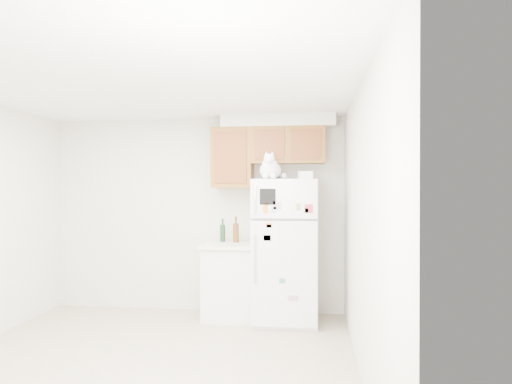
% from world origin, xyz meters
% --- Properties ---
extents(ground_plane, '(3.80, 4.00, 0.01)m').
position_xyz_m(ground_plane, '(0.00, 0.00, -0.01)').
color(ground_plane, tan).
extents(room_shell, '(3.84, 4.04, 2.52)m').
position_xyz_m(room_shell, '(0.12, 0.24, 1.67)').
color(room_shell, beige).
rests_on(room_shell, ground_plane).
extents(refrigerator, '(0.76, 0.78, 1.70)m').
position_xyz_m(refrigerator, '(1.18, 1.61, 0.85)').
color(refrigerator, white).
rests_on(refrigerator, ground_plane).
extents(base_counter, '(0.64, 0.64, 0.92)m').
position_xyz_m(base_counter, '(0.49, 1.68, 0.46)').
color(base_counter, white).
rests_on(base_counter, ground_plane).
extents(cat, '(0.30, 0.44, 0.31)m').
position_xyz_m(cat, '(1.02, 1.38, 1.82)').
color(cat, white).
rests_on(cat, refrigerator).
extents(storage_box_back, '(0.19, 0.15, 0.10)m').
position_xyz_m(storage_box_back, '(1.41, 1.71, 1.75)').
color(storage_box_back, white).
rests_on(storage_box_back, refrigerator).
extents(storage_box_front, '(0.17, 0.14, 0.09)m').
position_xyz_m(storage_box_front, '(1.44, 1.46, 1.74)').
color(storage_box_front, white).
rests_on(storage_box_front, refrigerator).
extents(bottle_green, '(0.07, 0.07, 0.29)m').
position_xyz_m(bottle_green, '(0.37, 1.83, 1.07)').
color(bottle_green, '#19381E').
rests_on(bottle_green, base_counter).
extents(bottle_amber, '(0.08, 0.08, 0.32)m').
position_xyz_m(bottle_amber, '(0.55, 1.78, 1.08)').
color(bottle_amber, '#593814').
rests_on(bottle_amber, base_counter).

